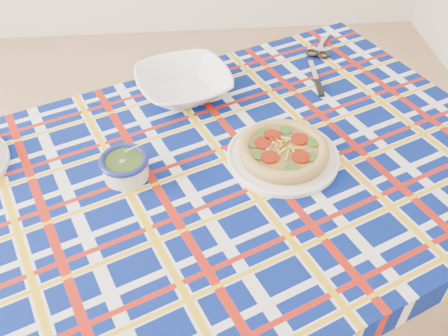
{
  "coord_description": "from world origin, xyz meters",
  "views": [
    {
      "loc": [
        0.43,
        -1.11,
        1.63
      ],
      "look_at": [
        0.51,
        -0.2,
        0.77
      ],
      "focal_mm": 40.0,
      "sensor_mm": 36.0,
      "label": 1
    }
  ],
  "objects_px": {
    "main_focaccia_plate": "(283,150)",
    "pesto_bowl": "(125,165)",
    "serving_bowl": "(184,84)",
    "dining_table": "(211,198)"
  },
  "relations": [
    {
      "from": "dining_table",
      "to": "main_focaccia_plate",
      "type": "bearing_deg",
      "value": -7.78
    },
    {
      "from": "dining_table",
      "to": "main_focaccia_plate",
      "type": "height_order",
      "value": "main_focaccia_plate"
    },
    {
      "from": "main_focaccia_plate",
      "to": "serving_bowl",
      "type": "height_order",
      "value": "serving_bowl"
    },
    {
      "from": "main_focaccia_plate",
      "to": "pesto_bowl",
      "type": "distance_m",
      "value": 0.4
    },
    {
      "from": "serving_bowl",
      "to": "pesto_bowl",
      "type": "bearing_deg",
      "value": -113.88
    },
    {
      "from": "main_focaccia_plate",
      "to": "pesto_bowl",
      "type": "height_order",
      "value": "pesto_bowl"
    },
    {
      "from": "dining_table",
      "to": "serving_bowl",
      "type": "xyz_separation_m",
      "value": [
        -0.06,
        0.37,
        0.11
      ]
    },
    {
      "from": "pesto_bowl",
      "to": "serving_bowl",
      "type": "relative_size",
      "value": 0.44
    },
    {
      "from": "main_focaccia_plate",
      "to": "pesto_bowl",
      "type": "relative_size",
      "value": 2.44
    },
    {
      "from": "dining_table",
      "to": "main_focaccia_plate",
      "type": "relative_size",
      "value": 6.15
    }
  ]
}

